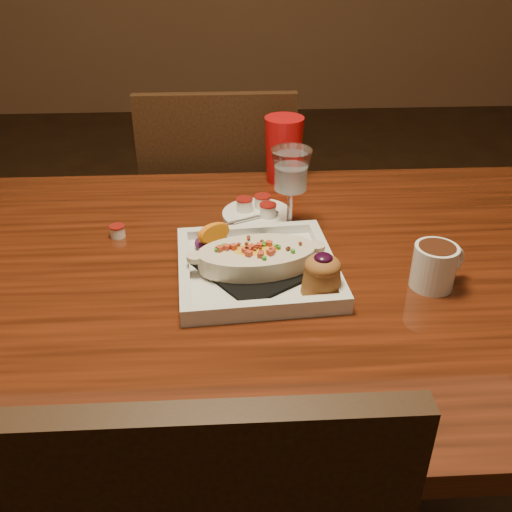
{
  "coord_description": "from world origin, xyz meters",
  "views": [
    {
      "loc": [
        0.02,
        -0.86,
        1.3
      ],
      "look_at": [
        0.07,
        0.01,
        0.77
      ],
      "focal_mm": 40.0,
      "sensor_mm": 36.0,
      "label": 1
    }
  ],
  "objects": [
    {
      "name": "red_tumbler",
      "position": [
        0.16,
        0.4,
        0.83
      ],
      "size": [
        0.09,
        0.09,
        0.15
      ],
      "primitive_type": "cone",
      "color": "red",
      "rests_on": "table"
    },
    {
      "name": "goblet",
      "position": [
        0.15,
        0.16,
        0.86
      ],
      "size": [
        0.08,
        0.08,
        0.17
      ],
      "color": "silver",
      "rests_on": "table"
    },
    {
      "name": "plate",
      "position": [
        0.08,
        -0.02,
        0.78
      ],
      "size": [
        0.29,
        0.29,
        0.08
      ],
      "rotation": [
        0.0,
        0.0,
        0.07
      ],
      "color": "white",
      "rests_on": "table"
    },
    {
      "name": "coffee_mug",
      "position": [
        0.37,
        -0.07,
        0.79
      ],
      "size": [
        0.1,
        0.07,
        0.08
      ],
      "rotation": [
        0.0,
        0.0,
        0.43
      ],
      "color": "white",
      "rests_on": "table"
    },
    {
      "name": "chair_far",
      "position": [
        -0.0,
        0.63,
        0.51
      ],
      "size": [
        0.42,
        0.42,
        0.93
      ],
      "rotation": [
        0.0,
        0.0,
        3.14
      ],
      "color": "black",
      "rests_on": "floor"
    },
    {
      "name": "saucer",
      "position": [
        0.08,
        0.21,
        0.76
      ],
      "size": [
        0.15,
        0.15,
        0.1
      ],
      "color": "white",
      "rests_on": "table"
    },
    {
      "name": "table",
      "position": [
        0.0,
        0.0,
        0.65
      ],
      "size": [
        1.5,
        0.9,
        0.75
      ],
      "color": "maroon",
      "rests_on": "floor"
    },
    {
      "name": "creamer_loose",
      "position": [
        -0.19,
        0.14,
        0.76
      ],
      "size": [
        0.03,
        0.03,
        0.02
      ],
      "color": "white",
      "rests_on": "table"
    }
  ]
}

